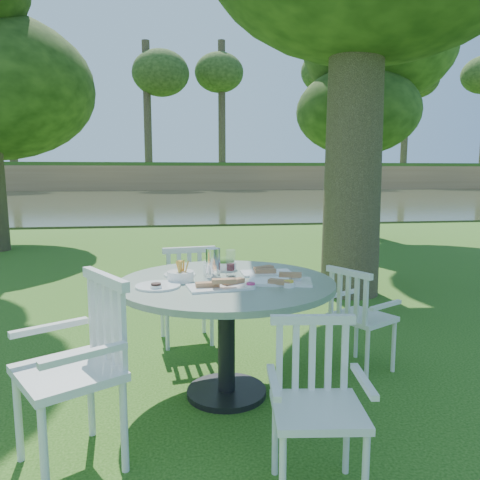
% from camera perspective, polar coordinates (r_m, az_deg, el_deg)
% --- Properties ---
extents(ground, '(140.00, 140.00, 0.00)m').
position_cam_1_polar(ground, '(4.94, 0.34, -10.14)').
color(ground, '#1A420D').
rests_on(ground, ground).
extents(table, '(1.48, 1.48, 0.82)m').
position_cam_1_polar(table, '(3.24, -1.69, -7.49)').
color(table, black).
rests_on(table, ground).
extents(chair_ne, '(0.55, 0.56, 0.83)m').
position_cam_1_polar(chair_ne, '(3.76, 13.93, -8.50)').
color(chair_ne, white).
rests_on(chair_ne, ground).
extents(chair_nw, '(0.51, 0.49, 0.91)m').
position_cam_1_polar(chair_nw, '(4.24, -6.40, -5.72)').
color(chair_nw, white).
rests_on(chair_nw, ground).
extents(chair_sw, '(0.67, 0.68, 1.01)m').
position_cam_1_polar(chair_sw, '(2.68, -18.26, -13.14)').
color(chair_sw, white).
rests_on(chair_sw, ground).
extents(chair_se, '(0.47, 0.45, 0.84)m').
position_cam_1_polar(chair_se, '(2.43, 9.14, -17.68)').
color(chair_se, white).
rests_on(chair_se, ground).
extents(tableware, '(1.18, 0.80, 0.20)m').
position_cam_1_polar(tableware, '(3.24, -2.59, -4.11)').
color(tableware, white).
rests_on(tableware, table).
extents(river, '(100.00, 28.00, 0.12)m').
position_cam_1_polar(river, '(27.69, -6.86, 4.88)').
color(river, '#2C321D').
rests_on(river, ground).
extents(far_bank, '(100.00, 18.00, 15.20)m').
position_cam_1_polar(far_bank, '(46.12, -7.28, 15.18)').
color(far_bank, '#9C7348').
rests_on(far_bank, ground).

